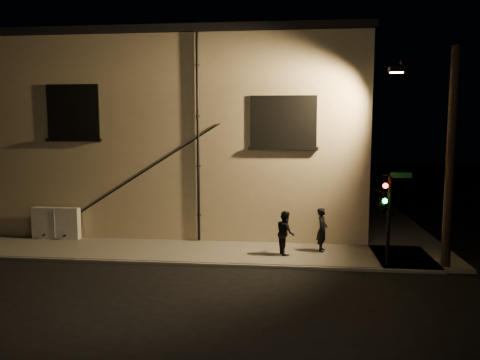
# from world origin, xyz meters

# --- Properties ---
(ground) EXTENTS (90.00, 90.00, 0.00)m
(ground) POSITION_xyz_m (0.00, 0.00, 0.00)
(ground) COLOR black
(sidewalk) EXTENTS (21.00, 16.00, 0.12)m
(sidewalk) POSITION_xyz_m (1.22, 4.39, 0.06)
(sidewalk) COLOR #605D56
(sidewalk) RESTS_ON ground
(building) EXTENTS (16.20, 12.23, 8.80)m
(building) POSITION_xyz_m (-3.00, 8.99, 4.40)
(building) COLOR tan
(building) RESTS_ON ground
(utility_cabinet) EXTENTS (2.01, 0.34, 1.32)m
(utility_cabinet) POSITION_xyz_m (-7.81, 2.70, 0.78)
(utility_cabinet) COLOR beige
(utility_cabinet) RESTS_ON sidewalk
(pedestrian_a) EXTENTS (0.51, 0.67, 1.65)m
(pedestrian_a) POSITION_xyz_m (3.11, 1.89, 0.95)
(pedestrian_a) COLOR black
(pedestrian_a) RESTS_ON sidewalk
(pedestrian_b) EXTENTS (0.79, 0.92, 1.61)m
(pedestrian_b) POSITION_xyz_m (1.74, 1.34, 0.93)
(pedestrian_b) COLOR black
(pedestrian_b) RESTS_ON sidewalk
(traffic_signal) EXTENTS (1.34, 1.87, 3.17)m
(traffic_signal) POSITION_xyz_m (4.99, 0.19, 2.25)
(traffic_signal) COLOR black
(traffic_signal) RESTS_ON sidewalk
(streetlamp_pole) EXTENTS (2.03, 1.39, 7.39)m
(streetlamp_pole) POSITION_xyz_m (7.05, 0.49, 3.91)
(streetlamp_pole) COLOR black
(streetlamp_pole) RESTS_ON ground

